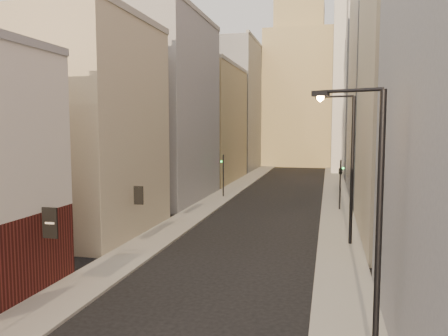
% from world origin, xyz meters
% --- Properties ---
extents(sidewalk_left, '(3.00, 140.00, 0.15)m').
position_xyz_m(sidewalk_left, '(-6.50, 55.00, 0.07)').
color(sidewalk_left, gray).
rests_on(sidewalk_left, ground).
extents(sidewalk_right, '(3.00, 140.00, 0.15)m').
position_xyz_m(sidewalk_right, '(6.50, 55.00, 0.07)').
color(sidewalk_right, gray).
rests_on(sidewalk_right, ground).
extents(left_bldg_beige, '(8.00, 12.00, 16.00)m').
position_xyz_m(left_bldg_beige, '(-12.00, 26.00, 8.00)').
color(left_bldg_beige, '#BEB092').
rests_on(left_bldg_beige, ground).
extents(left_bldg_grey, '(8.00, 16.00, 20.00)m').
position_xyz_m(left_bldg_grey, '(-12.00, 42.00, 10.00)').
color(left_bldg_grey, gray).
rests_on(left_bldg_grey, ground).
extents(left_bldg_tan, '(8.00, 18.00, 17.00)m').
position_xyz_m(left_bldg_tan, '(-12.00, 60.00, 8.50)').
color(left_bldg_tan, tan).
rests_on(left_bldg_tan, ground).
extents(left_bldg_wingrid, '(8.00, 20.00, 24.00)m').
position_xyz_m(left_bldg_wingrid, '(-12.00, 80.00, 12.00)').
color(left_bldg_wingrid, gray).
rests_on(left_bldg_wingrid, ground).
extents(right_bldg_beige, '(8.00, 16.00, 20.00)m').
position_xyz_m(right_bldg_beige, '(12.00, 30.00, 10.00)').
color(right_bldg_beige, '#BEB092').
rests_on(right_bldg_beige, ground).
extents(right_bldg_wingrid, '(8.00, 20.00, 26.00)m').
position_xyz_m(right_bldg_wingrid, '(12.00, 50.00, 13.00)').
color(right_bldg_wingrid, gray).
rests_on(right_bldg_wingrid, ground).
extents(highrise, '(21.00, 23.00, 51.20)m').
position_xyz_m(highrise, '(18.00, 78.00, 25.66)').
color(highrise, gray).
rests_on(highrise, ground).
extents(clock_tower, '(14.00, 14.00, 44.90)m').
position_xyz_m(clock_tower, '(-1.00, 92.00, 17.63)').
color(clock_tower, tan).
rests_on(clock_tower, ground).
extents(white_tower, '(8.00, 8.00, 41.50)m').
position_xyz_m(white_tower, '(10.00, 78.00, 18.61)').
color(white_tower, silver).
rests_on(white_tower, ground).
extents(streetlamp_near, '(2.37, 1.02, 9.42)m').
position_xyz_m(streetlamp_near, '(7.02, 10.75, 5.38)').
color(streetlamp_near, black).
rests_on(streetlamp_near, ground).
extents(streetlamp_mid, '(2.67, 0.79, 10.32)m').
position_xyz_m(streetlamp_mid, '(6.91, 26.84, 5.89)').
color(streetlamp_mid, black).
rests_on(streetlamp_mid, ground).
extents(traffic_light_left, '(0.56, 0.45, 5.00)m').
position_xyz_m(traffic_light_left, '(-6.24, 44.78, 3.46)').
color(traffic_light_left, black).
rests_on(traffic_light_left, ground).
extents(traffic_light_right, '(0.68, 0.68, 5.00)m').
position_xyz_m(traffic_light_right, '(6.75, 39.64, 3.79)').
color(traffic_light_right, black).
rests_on(traffic_light_right, ground).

